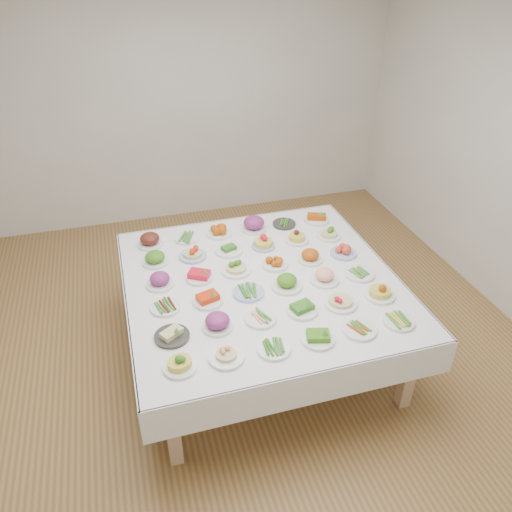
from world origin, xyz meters
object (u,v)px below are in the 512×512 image
object	(u,v)px
display_table	(261,287)
dish_18	(160,280)
dish_0	(179,362)
dish_35	(317,217)

from	to	relation	value
display_table	dish_18	bearing A→B (deg)	169.12
dish_0	dish_35	xyz separation A→B (m)	(1.55, 1.55, -0.01)
display_table	dish_0	size ratio (longest dim) A/B	9.98
display_table	dish_35	size ratio (longest dim) A/B	8.96
display_table	dish_35	xyz separation A→B (m)	(0.78, 0.77, 0.11)
display_table	dish_18	world-z (taller)	dish_18
display_table	dish_18	distance (m)	0.80
dish_0	display_table	bearing A→B (deg)	45.11
display_table	dish_35	bearing A→B (deg)	44.64
dish_18	dish_35	world-z (taller)	dish_18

